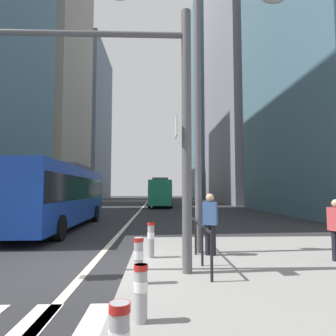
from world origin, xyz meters
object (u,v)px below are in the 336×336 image
city_bus_red_distant (162,191)px  car_oncoming_mid (70,200)px  bollard_left (141,290)px  city_bus_red_receding (160,191)px  bollard_back (151,238)px  bollard_right (139,258)px  traffic_signal_gantry (99,95)px  street_lamp_post (198,80)px  pedestrian_walking (210,221)px  city_bus_blue_oncoming (59,193)px  car_receding_near (161,197)px

city_bus_red_distant → car_oncoming_mid: (-9.44, -29.56, -0.85)m
city_bus_red_distant → bollard_left: city_bus_red_distant is taller
city_bus_red_receding → bollard_back: (-0.53, -28.65, -1.16)m
bollard_right → car_oncoming_mid: bearing=108.9°
car_oncoming_mid → traffic_signal_gantry: bearing=-72.7°
street_lamp_post → traffic_signal_gantry: bearing=-140.1°
city_bus_red_distant → car_oncoming_mid: bearing=-107.7°
city_bus_red_receding → pedestrian_walking: city_bus_red_receding is taller
traffic_signal_gantry → bollard_right: traffic_signal_gantry is taller
city_bus_blue_oncoming → car_oncoming_mid: city_bus_blue_oncoming is taller
city_bus_red_receding → bollard_back: 28.68m
car_receding_near → pedestrian_walking: bearing=-88.6°
bollard_back → bollard_right: bearing=-94.8°
street_lamp_post → bollard_back: size_ratio=8.49×
city_bus_red_distant → car_receding_near: (-0.41, -11.83, -0.85)m
street_lamp_post → bollard_left: size_ratio=10.30×
car_receding_near → traffic_signal_gantry: bearing=-92.7°
car_oncoming_mid → bollard_back: (8.28, -21.34, -0.32)m
city_bus_red_receding → car_oncoming_mid: city_bus_red_receding is taller
car_receding_near → pedestrian_walking: car_receding_near is taller
car_oncoming_mid → city_bus_red_receding: bearing=39.7°
traffic_signal_gantry → street_lamp_post: 3.52m
city_bus_blue_oncoming → pedestrian_walking: bearing=-47.4°
city_bus_red_receding → car_oncoming_mid: 11.47m
city_bus_red_distant → bollard_right: size_ratio=12.58×
city_bus_blue_oncoming → bollard_right: (4.70, -9.64, -1.20)m
bollard_back → city_bus_red_distant: bearing=88.7°
city_bus_red_receding → city_bus_red_distant: bearing=88.4°
city_bus_blue_oncoming → street_lamp_post: bearing=-47.3°
city_bus_blue_oncoming → bollard_left: size_ratio=14.68×
city_bus_red_distant → car_oncoming_mid: size_ratio=2.69×
bollard_left → pedestrian_walking: pedestrian_walking is taller
city_bus_blue_oncoming → bollard_back: city_bus_blue_oncoming is taller
city_bus_red_receding → car_oncoming_mid: size_ratio=2.70×
street_lamp_post → bollard_back: street_lamp_post is taller
city_bus_red_receding → car_receding_near: (0.22, 10.42, -0.85)m
bollard_left → bollard_back: 3.97m
car_receding_near → traffic_signal_gantry: (-1.91, -40.62, 3.12)m
city_bus_red_distant → bollard_left: (-1.21, -54.87, -1.25)m
car_receding_near → street_lamp_post: street_lamp_post is taller
car_receding_near → bollard_back: bearing=-91.1°
car_oncoming_mid → traffic_signal_gantry: 24.18m
city_bus_blue_oncoming → bollard_right: 10.79m
car_oncoming_mid → pedestrian_walking: bearing=-64.8°
city_bus_red_distant → bollard_left: size_ratio=14.29×
street_lamp_post → bollard_right: (-1.57, -2.84, -4.64)m
city_bus_red_receding → street_lamp_post: street_lamp_post is taller
city_bus_blue_oncoming → city_bus_red_distant: 43.94m
city_bus_red_receding → traffic_signal_gantry: traffic_signal_gantry is taller
city_bus_red_receding → traffic_signal_gantry: size_ratio=1.85×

